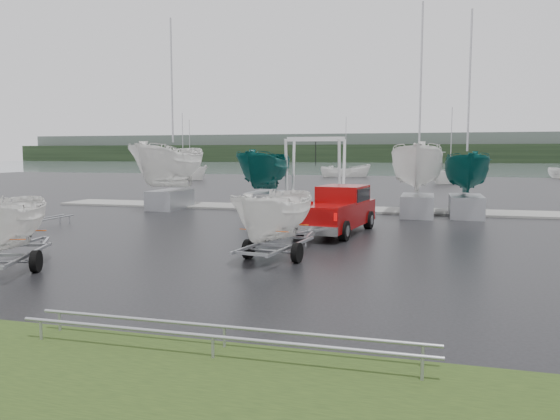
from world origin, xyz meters
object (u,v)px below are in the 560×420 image
object	(u,v)px
boat_hoist	(316,163)
trailer_parked	(4,179)
trailer_hitched	(275,173)
pickup_truck	(338,208)

from	to	relation	value
boat_hoist	trailer_parked	bearing A→B (deg)	-104.57
trailer_hitched	trailer_parked	bearing A→B (deg)	-143.82
pickup_truck	trailer_parked	world-z (taller)	trailer_parked
trailer_parked	pickup_truck	bearing A→B (deg)	31.92
pickup_truck	trailer_parked	xyz separation A→B (m)	(-7.48, -9.74, 1.55)
trailer_hitched	boat_hoist	world-z (taller)	trailer_hitched
trailer_hitched	boat_hoist	xyz separation A→B (m)	(-1.83, 14.81, 0.06)
pickup_truck	trailer_hitched	xyz separation A→B (m)	(-0.89, -6.23, 1.64)
pickup_truck	boat_hoist	world-z (taller)	boat_hoist
trailer_parked	boat_hoist	size ratio (longest dim) A/B	1.12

